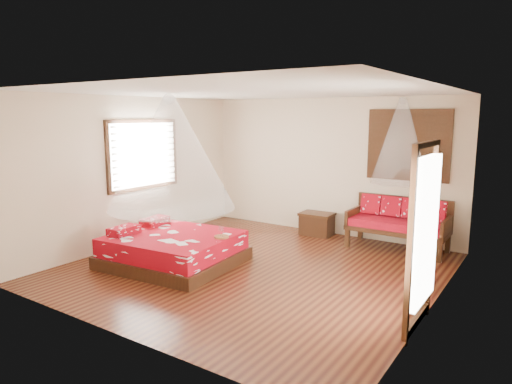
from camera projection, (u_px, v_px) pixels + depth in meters
room at (255, 183)px, 7.17m from camera, size 5.54×5.54×2.84m
bed at (173, 249)px, 7.59m from camera, size 2.14×1.96×0.63m
daybed at (399, 221)px, 8.39m from camera, size 1.77×0.79×0.94m
storage_chest at (317, 224)px, 9.42m from camera, size 0.69×0.52×0.46m
shutter_panel at (408, 145)px, 8.43m from camera, size 1.52×0.06×1.32m
window_left at (144, 155)px, 8.77m from camera, size 0.10×1.74×1.34m
glazed_door at (421, 237)px, 5.24m from camera, size 0.08×1.02×2.16m
wine_tray at (221, 235)px, 7.33m from camera, size 0.24×0.24×0.19m
mosquito_net_main at (171, 153)px, 7.31m from camera, size 2.06×2.06×1.80m
mosquito_net_daybed at (401, 141)px, 8.03m from camera, size 1.01×1.01×1.50m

